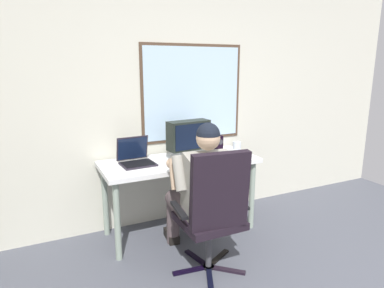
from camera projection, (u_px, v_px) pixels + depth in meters
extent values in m
cube|color=beige|center=(189.00, 103.00, 3.64)|extent=(5.74, 0.06, 2.54)
cube|color=#4C3828|center=(193.00, 93.00, 3.60)|extent=(1.15, 0.01, 1.02)
cube|color=silver|center=(193.00, 93.00, 3.60)|extent=(1.09, 0.02, 0.96)
cylinder|color=gray|center=(117.00, 222.00, 2.89)|extent=(0.06, 0.06, 0.72)
cylinder|color=gray|center=(252.00, 195.00, 3.48)|extent=(0.06, 0.06, 0.72)
cylinder|color=gray|center=(105.00, 201.00, 3.33)|extent=(0.06, 0.06, 0.72)
cylinder|color=gray|center=(227.00, 181.00, 3.92)|extent=(0.06, 0.06, 0.72)
cube|color=silver|center=(180.00, 162.00, 3.32)|extent=(1.53, 0.63, 0.04)
cube|color=black|center=(191.00, 270.00, 2.79)|extent=(0.32, 0.08, 0.02)
cube|color=black|center=(210.00, 278.00, 2.69)|extent=(0.17, 0.30, 0.02)
cube|color=black|center=(227.00, 270.00, 2.80)|extent=(0.26, 0.24, 0.02)
cube|color=black|center=(218.00, 258.00, 2.97)|extent=(0.29, 0.19, 0.02)
cube|color=black|center=(197.00, 258.00, 2.96)|extent=(0.11, 0.31, 0.02)
cylinder|color=black|center=(208.00, 267.00, 2.84)|extent=(0.10, 0.10, 0.02)
cylinder|color=#3F3F44|center=(209.00, 244.00, 2.80)|extent=(0.05, 0.05, 0.39)
cube|color=black|center=(209.00, 220.00, 2.75)|extent=(0.47, 0.47, 0.06)
cube|color=black|center=(220.00, 191.00, 2.48)|extent=(0.46, 0.16, 0.60)
cube|color=black|center=(238.00, 201.00, 2.80)|extent=(0.09, 0.33, 0.02)
cube|color=black|center=(179.00, 210.00, 2.63)|extent=(0.09, 0.33, 0.02)
cylinder|color=#504245|center=(214.00, 202.00, 3.03)|extent=(0.20, 0.49, 0.15)
cylinder|color=#504245|center=(204.00, 215.00, 3.31)|extent=(0.12, 0.12, 0.46)
cube|color=black|center=(202.00, 230.00, 3.40)|extent=(0.13, 0.25, 0.08)
cylinder|color=#504245|center=(180.00, 207.00, 2.93)|extent=(0.20, 0.49, 0.15)
cylinder|color=#504245|center=(173.00, 220.00, 3.20)|extent=(0.12, 0.12, 0.46)
cube|color=black|center=(171.00, 236.00, 3.30)|extent=(0.13, 0.25, 0.08)
cube|color=gray|center=(208.00, 185.00, 2.71)|extent=(0.41, 0.33, 0.55)
sphere|color=tan|center=(208.00, 138.00, 2.62)|extent=(0.19, 0.19, 0.19)
sphere|color=black|center=(208.00, 135.00, 2.61)|extent=(0.19, 0.19, 0.19)
cylinder|color=gray|center=(230.00, 168.00, 2.80)|extent=(0.11, 0.21, 0.29)
cylinder|color=tan|center=(225.00, 180.00, 2.91)|extent=(0.09, 0.12, 0.27)
sphere|color=tan|center=(223.00, 182.00, 2.95)|extent=(0.09, 0.09, 0.09)
cylinder|color=gray|center=(179.00, 173.00, 2.66)|extent=(0.11, 0.22, 0.29)
cylinder|color=tan|center=(174.00, 174.00, 2.80)|extent=(0.09, 0.16, 0.27)
sphere|color=tan|center=(171.00, 163.00, 2.87)|extent=(0.09, 0.09, 0.09)
cube|color=beige|center=(189.00, 157.00, 3.40)|extent=(0.32, 0.27, 0.02)
cylinder|color=beige|center=(189.00, 152.00, 3.39)|extent=(0.04, 0.04, 0.07)
cube|color=black|center=(189.00, 135.00, 3.35)|extent=(0.44, 0.20, 0.29)
cube|color=black|center=(193.00, 137.00, 3.28)|extent=(0.39, 0.05, 0.25)
cube|color=#231F29|center=(138.00, 164.00, 3.13)|extent=(0.32, 0.26, 0.02)
cube|color=black|center=(138.00, 163.00, 3.13)|extent=(0.29, 0.23, 0.00)
cube|color=#231F29|center=(132.00, 148.00, 3.23)|extent=(0.31, 0.08, 0.23)
cube|color=#0F1933|center=(133.00, 148.00, 3.23)|extent=(0.28, 0.07, 0.21)
cylinder|color=silver|center=(236.00, 157.00, 3.42)|extent=(0.06, 0.06, 0.00)
cylinder|color=silver|center=(237.00, 153.00, 3.41)|extent=(0.01, 0.01, 0.08)
cylinder|color=silver|center=(237.00, 145.00, 3.39)|extent=(0.08, 0.08, 0.07)
cylinder|color=#600519|center=(237.00, 147.00, 3.40)|extent=(0.08, 0.08, 0.04)
cube|color=black|center=(218.00, 144.00, 3.59)|extent=(0.09, 0.09, 0.18)
cylinder|color=#333338|center=(221.00, 142.00, 3.55)|extent=(0.06, 0.02, 0.05)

